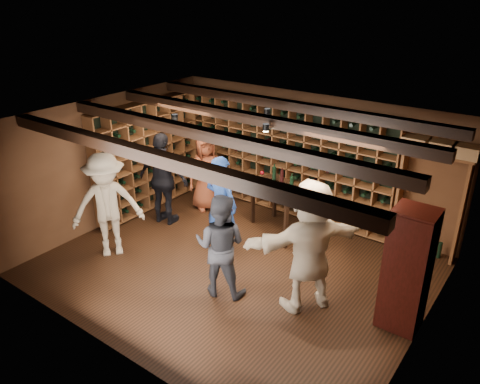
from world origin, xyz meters
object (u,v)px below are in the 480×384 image
Objects in this scene: tasting_table at (281,192)px; man_grey_suit at (220,245)px; guest_red_floral at (206,172)px; man_blue_shirt at (221,204)px; guest_woman_black at (164,179)px; display_cabinet at (406,272)px; guest_beige at (310,246)px; guest_khaki at (107,205)px.

man_grey_suit is at bearing -58.14° from tasting_table.
guest_red_floral is (-2.08, 2.15, -0.01)m from man_grey_suit.
man_blue_shirt is 1.09× the size of guest_red_floral.
guest_red_floral is 1.79m from tasting_table.
man_blue_shirt is 0.95× the size of guest_woman_black.
display_cabinet is 1.32m from guest_beige.
tasting_table is (-1.51, 1.68, -0.18)m from guest_beige.
man_blue_shirt is at bearing -11.76° from guest_khaki.
man_grey_suit is 1.02× the size of guest_red_floral.
tasting_table is at bearing -102.86° from guest_beige.
man_blue_shirt is 1.69m from guest_red_floral.
guest_khaki reaches higher than guest_woman_black.
tasting_table is (0.51, 1.13, -0.06)m from man_blue_shirt.
display_cabinet is 0.88× the size of guest_beige.
guest_red_floral is (-1.28, 1.11, -0.07)m from man_blue_shirt.
man_blue_shirt is at bearing 177.07° from display_cabinet.
display_cabinet and man_blue_shirt have the same top height.
man_blue_shirt is (-3.28, 0.17, 0.02)m from display_cabinet.
display_cabinet reaches higher than guest_red_floral.
display_cabinet is 4.73m from guest_red_floral.
guest_beige is (3.54, -0.68, 0.08)m from guest_woman_black.
guest_woman_black is (-1.51, 0.13, 0.05)m from man_blue_shirt.
guest_woman_black is at bearing -65.66° from guest_beige.
display_cabinet is at bearing 167.45° from guest_woman_black.
display_cabinet is 0.94× the size of guest_khaki.
man_blue_shirt is 1.94m from guest_khaki.
tasting_table is at bearing -101.89° from man_grey_suit.
guest_beige is at bearing -41.30° from guest_khaki.
man_grey_suit is at bearing 130.15° from man_blue_shirt.
man_grey_suit is (-2.47, -0.88, -0.04)m from display_cabinet.
man_blue_shirt is at bearing -71.92° from man_grey_suit.
tasting_table is at bearing -59.33° from guest_red_floral.
guest_woman_black reaches higher than display_cabinet.
guest_beige is 1.45× the size of tasting_table.
guest_woman_black is (-2.32, 1.18, 0.10)m from man_grey_suit.
guest_woman_black is at bearing 176.44° from display_cabinet.
guest_khaki is (-4.73, -1.11, 0.08)m from display_cabinet.
man_grey_suit is at bearing 144.16° from guest_woman_black.
man_blue_shirt reaches higher than guest_red_floral.
tasting_table is (2.03, 1.00, -0.10)m from guest_woman_black.
guest_khaki is at bearing -104.92° from tasting_table.
guest_beige is (-1.26, -0.38, 0.14)m from display_cabinet.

